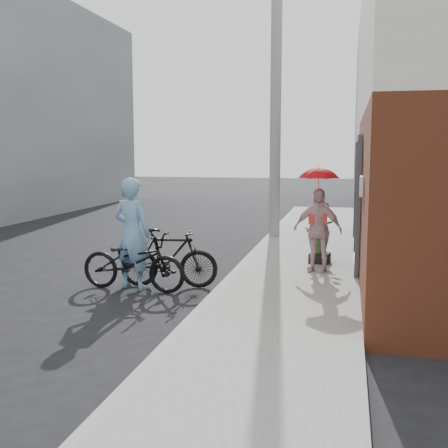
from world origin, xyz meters
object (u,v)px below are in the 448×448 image
(bike_right, at_px, (169,258))
(planter, at_px, (320,258))
(kimono_woman, at_px, (318,230))
(officer, at_px, (132,233))
(utility_pole, at_px, (276,105))
(bike_left, at_px, (133,262))

(bike_right, xyz_separation_m, planter, (2.47, 2.12, -0.29))
(bike_right, height_order, kimono_woman, kimono_woman)
(officer, distance_m, bike_right, 0.75)
(utility_pole, bearing_deg, bike_right, -101.74)
(officer, height_order, bike_right, officer)
(utility_pole, height_order, planter, utility_pole)
(officer, xyz_separation_m, kimono_woman, (3.03, 1.55, -0.06))
(officer, distance_m, bike_left, 0.48)
(kimono_woman, xyz_separation_m, planter, (0.01, 0.78, -0.68))
(bike_left, bearing_deg, kimono_woman, -55.01)
(bike_left, xyz_separation_m, planter, (2.99, 2.47, -0.27))
(utility_pole, bearing_deg, officer, -106.76)
(officer, relative_size, kimono_woman, 1.23)
(bike_right, relative_size, kimono_woman, 1.10)
(kimono_woman, relative_size, planter, 4.10)
(planter, bearing_deg, utility_pole, 112.21)
(officer, xyz_separation_m, bike_left, (0.06, -0.13, -0.46))
(officer, bearing_deg, bike_right, -144.84)
(officer, height_order, planter, officer)
(officer, bearing_deg, kimono_woman, -138.49)
(officer, height_order, kimono_woman, officer)
(bike_right, distance_m, planter, 3.27)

